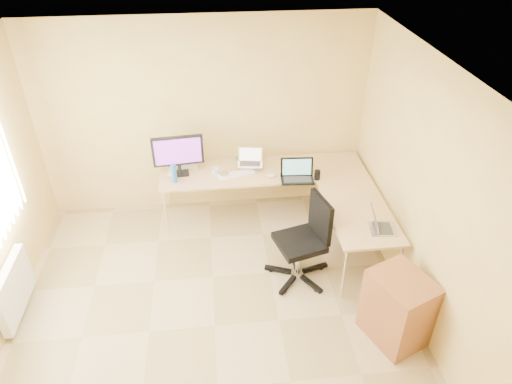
{
  "coord_description": "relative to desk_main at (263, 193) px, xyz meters",
  "views": [
    {
      "loc": [
        0.08,
        -3.22,
        3.83
      ],
      "look_at": [
        0.55,
        1.1,
        0.9
      ],
      "focal_mm": 32.42,
      "sensor_mm": 36.0,
      "label": 1
    }
  ],
  "objects": [
    {
      "name": "white_box",
      "position": [
        -0.93,
        0.2,
        0.4
      ],
      "size": [
        0.23,
        0.19,
        0.07
      ],
      "primitive_type": "cube",
      "rotation": [
        0.0,
        0.0,
        -0.26
      ],
      "color": "silver",
      "rests_on": "desk_main"
    },
    {
      "name": "radiator",
      "position": [
        -2.75,
        -1.45,
        -0.02
      ],
      "size": [
        0.09,
        0.8,
        0.55
      ],
      "primitive_type": "cube",
      "color": "white",
      "rests_on": "ground"
    },
    {
      "name": "laptop_return",
      "position": [
        1.13,
        -1.36,
        0.47
      ],
      "size": [
        0.36,
        0.3,
        0.22
      ],
      "primitive_type": "cube",
      "rotation": [
        0.0,
        0.0,
        1.44
      ],
      "color": "#A6A7BF",
      "rests_on": "desk_return"
    },
    {
      "name": "office_chair",
      "position": [
        0.26,
        -1.21,
        0.13
      ],
      "size": [
        0.77,
        0.77,
        1.05
      ],
      "primitive_type": "cube",
      "rotation": [
        0.0,
        0.0,
        0.27
      ],
      "color": "black",
      "rests_on": "ground"
    },
    {
      "name": "monitor",
      "position": [
        -1.06,
        0.01,
        0.64
      ],
      "size": [
        0.65,
        0.26,
        0.54
      ],
      "primitive_type": "cube",
      "rotation": [
        0.0,
        0.0,
        0.09
      ],
      "color": "black",
      "rests_on": "desk_main"
    },
    {
      "name": "cabinet",
      "position": [
        1.06,
        -2.15,
        -0.01
      ],
      "size": [
        0.66,
        0.72,
        0.8
      ],
      "primitive_type": "cube",
      "rotation": [
        0.0,
        0.0,
        0.4
      ],
      "color": "brown",
      "rests_on": "ground"
    },
    {
      "name": "laptop_black",
      "position": [
        0.39,
        -0.28,
        0.49
      ],
      "size": [
        0.43,
        0.33,
        0.26
      ],
      "primitive_type": "cube",
      "rotation": [
        0.0,
        0.0,
        -0.07
      ],
      "color": "black",
      "rests_on": "desk_main"
    },
    {
      "name": "wall_back",
      "position": [
        -0.72,
        0.4,
        0.93
      ],
      "size": [
        4.5,
        0.0,
        4.5
      ],
      "primitive_type": "plane",
      "rotation": [
        1.57,
        0.0,
        0.0
      ],
      "color": "#DCC76B",
      "rests_on": "ground"
    },
    {
      "name": "wall_right",
      "position": [
        1.38,
        -1.85,
        0.93
      ],
      "size": [
        0.0,
        4.5,
        4.5
      ],
      "primitive_type": "plane",
      "rotation": [
        1.57,
        0.0,
        -1.57
      ],
      "color": "#DCC76B",
      "rests_on": "ground"
    },
    {
      "name": "desk_main",
      "position": [
        0.0,
        0.0,
        0.0
      ],
      "size": [
        2.65,
        0.7,
        0.73
      ],
      "primitive_type": "cube",
      "color": "tan",
      "rests_on": "ground"
    },
    {
      "name": "laptop_center",
      "position": [
        -0.16,
        0.07,
        0.52
      ],
      "size": [
        0.35,
        0.29,
        0.21
      ],
      "primitive_type": "cube",
      "rotation": [
        0.0,
        0.0,
        -0.16
      ],
      "color": "silver",
      "rests_on": "desk_main"
    },
    {
      "name": "mug",
      "position": [
        -0.62,
        -0.05,
        0.42
      ],
      "size": [
        0.11,
        0.11,
        0.1
      ],
      "primitive_type": "imported",
      "rotation": [
        0.0,
        0.0,
        -0.0
      ],
      "color": "silver",
      "rests_on": "desk_main"
    },
    {
      "name": "water_bottle",
      "position": [
        -1.13,
        -0.17,
        0.49
      ],
      "size": [
        0.08,
        0.08,
        0.25
      ],
      "primitive_type": "cylinder",
      "rotation": [
        0.0,
        0.0,
        0.17
      ],
      "color": "#295FB1",
      "rests_on": "desk_main"
    },
    {
      "name": "book_stack",
      "position": [
        -0.17,
        0.2,
        0.39
      ],
      "size": [
        0.31,
        0.36,
        0.05
      ],
      "primitive_type": "cube",
      "rotation": [
        0.0,
        0.0,
        0.32
      ],
      "color": "#257162",
      "rests_on": "desk_main"
    },
    {
      "name": "cd_stack",
      "position": [
        -0.51,
        -0.08,
        0.38
      ],
      "size": [
        0.17,
        0.17,
        0.03
      ],
      "primitive_type": "cylinder",
      "rotation": [
        0.0,
        0.0,
        0.31
      ],
      "color": "silver",
      "rests_on": "desk_main"
    },
    {
      "name": "black_cup",
      "position": [
        0.64,
        -0.3,
        0.43
      ],
      "size": [
        0.09,
        0.09,
        0.13
      ],
      "primitive_type": "cylinder",
      "rotation": [
        0.0,
        0.0,
        0.34
      ],
      "color": "black",
      "rests_on": "desk_main"
    },
    {
      "name": "papers",
      "position": [
        -1.13,
        0.1,
        0.37
      ],
      "size": [
        0.2,
        0.28,
        0.01
      ],
      "primitive_type": "cube",
      "rotation": [
        0.0,
        0.0,
        -0.07
      ],
      "color": "white",
      "rests_on": "desk_main"
    },
    {
      "name": "mouse",
      "position": [
        0.09,
        -0.18,
        0.38
      ],
      "size": [
        0.11,
        0.07,
        0.04
      ],
      "primitive_type": "ellipsoid",
      "rotation": [
        0.0,
        0.0,
        -0.02
      ],
      "color": "silver",
      "rests_on": "desk_main"
    },
    {
      "name": "keyboard",
      "position": [
        -0.35,
        -0.09,
        0.38
      ],
      "size": [
        0.49,
        0.25,
        0.02
      ],
      "primitive_type": "cube",
      "rotation": [
        0.0,
        0.0,
        0.27
      ],
      "color": "white",
      "rests_on": "desk_main"
    },
    {
      "name": "desk_return",
      "position": [
        0.98,
        -1.0,
        0.0
      ],
      "size": [
        0.7,
        1.3,
        0.73
      ],
      "primitive_type": "cube",
      "color": "tan",
      "rests_on": "ground"
    },
    {
      "name": "floor",
      "position": [
        -0.72,
        -1.85,
        -0.36
      ],
      "size": [
        4.5,
        4.5,
        0.0
      ],
      "primitive_type": "plane",
      "color": "tan",
      "rests_on": "ground"
    },
    {
      "name": "desk_fan",
      "position": [
        -1.13,
        0.2,
        0.52
      ],
      "size": [
        0.31,
        0.31,
        0.31
      ],
      "primitive_type": "cylinder",
      "rotation": [
        0.0,
        0.0,
        -0.39
      ],
      "color": "white",
      "rests_on": "desk_main"
    },
    {
      "name": "ceiling",
      "position": [
        -0.72,
        -1.85,
        2.24
      ],
      "size": [
        4.5,
        4.5,
        0.0
      ],
      "primitive_type": "plane",
      "rotation": [
        3.14,
        0.0,
        0.0
      ],
      "color": "white",
      "rests_on": "ground"
    }
  ]
}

